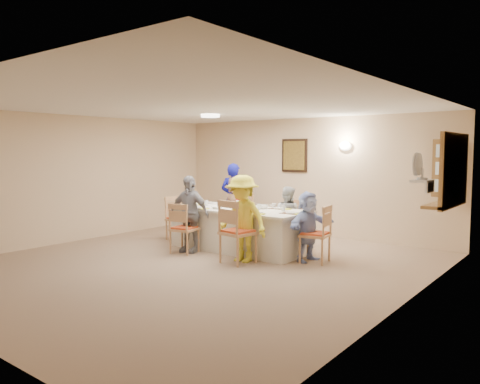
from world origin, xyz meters
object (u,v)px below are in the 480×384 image
Objects in this scene: chair_front_right at (238,231)px; diner_front_right at (243,219)px; serving_hatch at (454,170)px; diner_right_end at (308,226)px; chair_back_right at (291,224)px; diner_front_left at (189,214)px; chair_left_end at (179,218)px; diner_back_right at (287,217)px; chair_right_end at (315,233)px; chair_front_left at (184,228)px; diner_back_left at (236,208)px; chair_back_left at (240,216)px; dining_table at (239,229)px; condiment_ketchup at (238,201)px; desk_fan at (420,170)px; caregiver at (233,199)px.

diner_front_right is (0.00, 0.12, 0.19)m from chair_front_right.
diner_right_end is (-1.94, -1.09, -0.93)m from serving_hatch.
chair_back_right is 1.92m from diner_front_left.
chair_left_end is at bearing -169.82° from chair_back_right.
chair_front_right is at bearing -15.73° from diner_front_left.
chair_right_end is at bearing 141.76° from diner_back_right.
diner_front_left is at bearing 180.00° from diner_front_right.
diner_back_right is 0.81× the size of diner_front_right.
diner_back_left is (0.00, 1.48, 0.20)m from chair_front_left.
chair_right_end is at bearing 35.59° from diner_front_right.
serving_hatch reaches higher than chair_left_end.
chair_front_right is (1.20, -1.60, 0.04)m from chair_back_left.
chair_right_end is at bearing 0.00° from dining_table.
chair_front_left is 2.29m from chair_right_end.
diner_right_end is (2.02, 0.80, 0.12)m from chair_front_left.
diner_front_right is at bearing -48.58° from dining_table.
desk_fan is at bearing -5.41° from condiment_ketchup.
chair_front_left is at bearing -172.00° from desk_fan.
diner_right_end is (2.02, 0.68, -0.11)m from diner_front_left.
dining_table is (-3.25, 0.26, -1.17)m from desk_fan.
chair_back_right is at bearing 40.94° from diner_front_left.
diner_front_left is at bearing -100.85° from chair_back_left.
diner_right_end reaches higher than chair_back_left.
chair_back_left is 1.92m from diner_front_right.
caregiver reaches higher than diner_back_right.
chair_back_left is at bearing 164.62° from desk_fan.
chair_left_end is at bearing 37.68° from diner_back_left.
chair_front_right is 0.90× the size of diner_back_right.
condiment_ketchup reaches higher than chair_front_left.
diner_right_end is at bearing -81.18° from chair_left_end.
chair_front_left is at bearing -100.85° from chair_back_left.
chair_right_end is 0.72× the size of diner_back_left.
diner_back_right is (1.20, 1.48, 0.13)m from chair_front_left.
serving_hatch is 1.10× the size of diner_front_left.
chair_back_right is 2.29m from chair_left_end.
chair_front_left is 2.18m from diner_right_end.
caregiver is (-0.45, 0.47, 0.12)m from diner_back_left.
chair_back_left is at bearing 76.79° from diner_right_end.
diner_front_right is at bearing 87.36° from diner_back_right.
serving_hatch is 1.06× the size of diner_front_right.
dining_table is at bearing 45.94° from diner_back_right.
condiment_ketchup is at bearing -131.73° from chair_front_left.
chair_left_end reaches higher than dining_table.
chair_front_right is 4.03× the size of condiment_ketchup.
caregiver is at bearing 131.28° from chair_back_left.
dining_table is 1.83× the size of diner_front_right.
chair_left_end is at bearing 162.45° from diner_front_right.
chair_left_end is at bearing 134.38° from diner_front_left.
diner_back_right is at bearing -63.63° from chair_left_end.
diner_right_end is at bearing -127.33° from chair_front_right.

